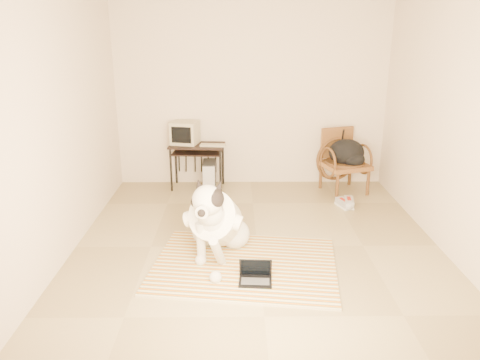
{
  "coord_description": "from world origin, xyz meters",
  "views": [
    {
      "loc": [
        -0.24,
        -4.67,
        2.31
      ],
      "look_at": [
        -0.19,
        -0.25,
        0.85
      ],
      "focal_mm": 35.0,
      "sensor_mm": 36.0,
      "label": 1
    }
  ],
  "objects_px": {
    "laptop": "(255,276)",
    "crt_monitor": "(185,132)",
    "backpack": "(348,153)",
    "pc_tower": "(209,175)",
    "dog": "(216,222)",
    "computer_desk": "(197,151)",
    "rattan_chair": "(343,161)"
  },
  "relations": [
    {
      "from": "rattan_chair",
      "to": "backpack",
      "type": "relative_size",
      "value": 1.8
    },
    {
      "from": "dog",
      "to": "pc_tower",
      "type": "xyz_separation_m",
      "value": [
        -0.19,
        2.16,
        -0.18
      ]
    },
    {
      "from": "pc_tower",
      "to": "rattan_chair",
      "type": "relative_size",
      "value": 0.48
    },
    {
      "from": "dog",
      "to": "backpack",
      "type": "height_order",
      "value": "dog"
    },
    {
      "from": "laptop",
      "to": "computer_desk",
      "type": "bearing_deg",
      "value": 105.19
    },
    {
      "from": "pc_tower",
      "to": "laptop",
      "type": "bearing_deg",
      "value": -78.17
    },
    {
      "from": "computer_desk",
      "to": "rattan_chair",
      "type": "xyz_separation_m",
      "value": [
        2.13,
        -0.15,
        -0.11
      ]
    },
    {
      "from": "rattan_chair",
      "to": "computer_desk",
      "type": "bearing_deg",
      "value": 176.01
    },
    {
      "from": "laptop",
      "to": "crt_monitor",
      "type": "height_order",
      "value": "crt_monitor"
    },
    {
      "from": "crt_monitor",
      "to": "pc_tower",
      "type": "xyz_separation_m",
      "value": [
        0.35,
        -0.11,
        -0.62
      ]
    },
    {
      "from": "crt_monitor",
      "to": "rattan_chair",
      "type": "bearing_deg",
      "value": -5.78
    },
    {
      "from": "laptop",
      "to": "pc_tower",
      "type": "distance_m",
      "value": 2.8
    },
    {
      "from": "computer_desk",
      "to": "rattan_chair",
      "type": "distance_m",
      "value": 2.14
    },
    {
      "from": "laptop",
      "to": "backpack",
      "type": "xyz_separation_m",
      "value": [
        1.42,
        2.53,
        0.51
      ]
    },
    {
      "from": "rattan_chair",
      "to": "backpack",
      "type": "height_order",
      "value": "rattan_chair"
    },
    {
      "from": "pc_tower",
      "to": "dog",
      "type": "bearing_deg",
      "value": -85.02
    },
    {
      "from": "pc_tower",
      "to": "rattan_chair",
      "type": "xyz_separation_m",
      "value": [
        1.95,
        -0.12,
        0.25
      ]
    },
    {
      "from": "computer_desk",
      "to": "backpack",
      "type": "xyz_separation_m",
      "value": [
        2.16,
        -0.24,
        0.02
      ]
    },
    {
      "from": "dog",
      "to": "rattan_chair",
      "type": "bearing_deg",
      "value": 49.01
    },
    {
      "from": "crt_monitor",
      "to": "pc_tower",
      "type": "bearing_deg",
      "value": -17.21
    },
    {
      "from": "dog",
      "to": "rattan_chair",
      "type": "relative_size",
      "value": 1.47
    },
    {
      "from": "dog",
      "to": "pc_tower",
      "type": "relative_size",
      "value": 3.07
    },
    {
      "from": "rattan_chair",
      "to": "backpack",
      "type": "bearing_deg",
      "value": -67.35
    },
    {
      "from": "dog",
      "to": "computer_desk",
      "type": "xyz_separation_m",
      "value": [
        -0.36,
        2.18,
        0.19
      ]
    },
    {
      "from": "laptop",
      "to": "computer_desk",
      "type": "relative_size",
      "value": 0.39
    },
    {
      "from": "pc_tower",
      "to": "backpack",
      "type": "relative_size",
      "value": 0.86
    },
    {
      "from": "laptop",
      "to": "crt_monitor",
      "type": "relative_size",
      "value": 0.74
    },
    {
      "from": "computer_desk",
      "to": "crt_monitor",
      "type": "bearing_deg",
      "value": 154.28
    },
    {
      "from": "pc_tower",
      "to": "backpack",
      "type": "height_order",
      "value": "backpack"
    },
    {
      "from": "dog",
      "to": "pc_tower",
      "type": "distance_m",
      "value": 2.17
    },
    {
      "from": "laptop",
      "to": "crt_monitor",
      "type": "xyz_separation_m",
      "value": [
        -0.93,
        2.85,
        0.75
      ]
    },
    {
      "from": "laptop",
      "to": "pc_tower",
      "type": "relative_size",
      "value": 0.74
    }
  ]
}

